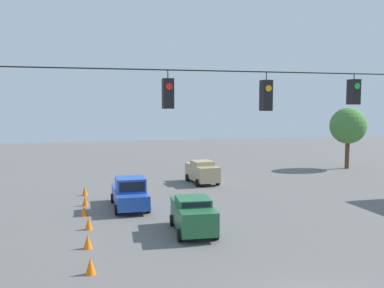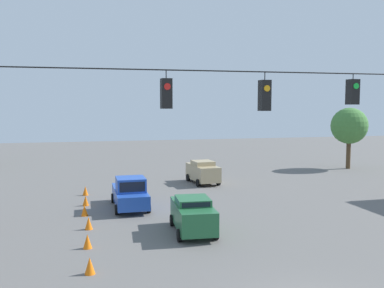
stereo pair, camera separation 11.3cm
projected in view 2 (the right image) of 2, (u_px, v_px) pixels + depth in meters
overhead_signal_span at (309, 145)px, 14.22m from camera, size 24.13×0.38×8.63m
sedan_tan_oncoming_deep at (203, 172)px, 37.15m from camera, size 2.30×4.27×1.96m
pickup_truck_blue_withflow_far at (130, 193)px, 28.20m from camera, size 2.24×5.28×2.12m
sedan_green_withflow_mid at (193, 214)px, 22.79m from camera, size 2.30×4.43×1.89m
traffic_cone_nearest at (90, 266)px, 17.19m from camera, size 0.43×0.43×0.69m
traffic_cone_second at (87, 241)px, 20.28m from camera, size 0.43×0.43×0.69m
traffic_cone_third at (89, 223)px, 23.38m from camera, size 0.43×0.43×0.69m
traffic_cone_fourth at (85, 210)px, 26.21m from camera, size 0.43×0.43×0.69m
traffic_cone_fifth at (86, 201)px, 28.91m from camera, size 0.43×0.43×0.69m
traffic_cone_farthest at (85, 191)px, 32.21m from camera, size 0.43×0.43×0.69m
tree_horizon_left at (349, 126)px, 45.43m from camera, size 3.85×3.85×6.52m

